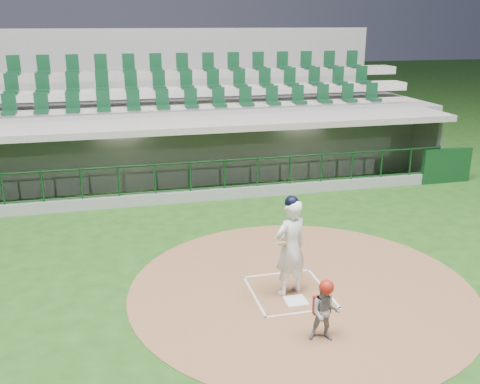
% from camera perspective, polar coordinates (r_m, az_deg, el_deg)
% --- Properties ---
extents(ground, '(120.00, 120.00, 0.00)m').
position_cam_1_polar(ground, '(11.52, 4.77, -9.92)').
color(ground, '#1C4413').
rests_on(ground, ground).
extents(dirt_circle, '(7.20, 7.20, 0.01)m').
position_cam_1_polar(dirt_circle, '(11.45, 6.54, -10.15)').
color(dirt_circle, brown).
rests_on(dirt_circle, ground).
extents(home_plate, '(0.43, 0.43, 0.02)m').
position_cam_1_polar(home_plate, '(10.93, 5.96, -11.46)').
color(home_plate, white).
rests_on(home_plate, dirt_circle).
extents(batter_box_chalk, '(1.55, 1.80, 0.01)m').
position_cam_1_polar(batter_box_chalk, '(11.27, 5.27, -10.52)').
color(batter_box_chalk, silver).
rests_on(batter_box_chalk, ground).
extents(dugout_structure, '(16.40, 3.70, 3.00)m').
position_cam_1_polar(dugout_structure, '(18.36, -2.33, 3.96)').
color(dugout_structure, gray).
rests_on(dugout_structure, ground).
extents(seating_deck, '(17.00, 6.72, 5.15)m').
position_cam_1_polar(seating_deck, '(21.19, -4.55, 7.07)').
color(seating_deck, gray).
rests_on(seating_deck, ground).
extents(batter, '(0.97, 0.99, 2.11)m').
position_cam_1_polar(batter, '(10.76, 5.39, -5.80)').
color(batter, white).
rests_on(batter, dirt_circle).
extents(catcher, '(0.62, 0.55, 1.15)m').
position_cam_1_polar(catcher, '(9.55, 9.06, -12.35)').
color(catcher, gray).
rests_on(catcher, dirt_circle).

